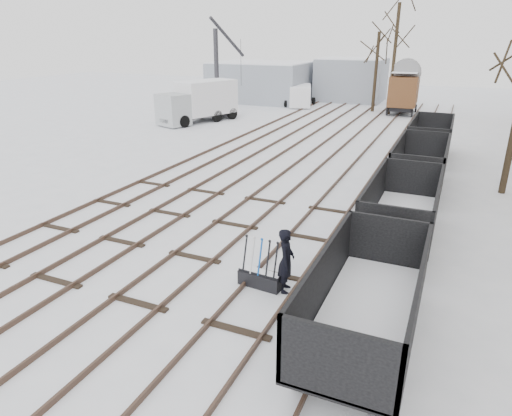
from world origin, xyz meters
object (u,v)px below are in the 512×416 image
(lorry, at_px, (199,101))
(panel_van, at_px, (300,95))
(crane, at_px, (218,91))
(worker, at_px, (286,261))
(ground_frame, at_px, (260,278))
(freight_wagon_a, at_px, (365,314))
(box_van_wagon, at_px, (404,89))

(lorry, relative_size, panel_van, 1.51)
(crane, bearing_deg, worker, -47.22)
(ground_frame, height_order, panel_van, panel_van)
(worker, bearing_deg, freight_wagon_a, -135.81)
(worker, height_order, lorry, lorry)
(crane, bearing_deg, panel_van, 70.73)
(box_van_wagon, bearing_deg, lorry, -145.47)
(freight_wagon_a, xyz_separation_m, crane, (-18.59, 27.53, 1.32))
(freight_wagon_a, bearing_deg, crane, 124.04)
(panel_van, xyz_separation_m, crane, (-4.91, -8.41, 1.11))
(lorry, bearing_deg, crane, 111.34)
(lorry, bearing_deg, box_van_wagon, 57.12)
(panel_van, relative_size, crane, 0.61)
(box_van_wagon, xyz_separation_m, lorry, (-14.95, -11.30, -0.50))
(box_van_wagon, height_order, crane, crane)
(worker, distance_m, freight_wagon_a, 3.02)
(ground_frame, xyz_separation_m, freight_wagon_a, (3.30, -1.52, 0.59))
(ground_frame, height_order, box_van_wagon, box_van_wagon)
(box_van_wagon, bearing_deg, worker, -90.81)
(ground_frame, xyz_separation_m, lorry, (-15.22, 22.47, 1.43))
(freight_wagon_a, relative_size, crane, 0.67)
(worker, relative_size, crane, 0.23)
(ground_frame, relative_size, worker, 0.78)
(ground_frame, distance_m, panel_van, 35.95)
(ground_frame, bearing_deg, box_van_wagon, 95.43)
(ground_frame, relative_size, panel_van, 0.29)
(ground_frame, height_order, crane, crane)
(panel_van, bearing_deg, freight_wagon_a, -87.00)
(freight_wagon_a, height_order, box_van_wagon, box_van_wagon)
(ground_frame, height_order, lorry, lorry)
(ground_frame, distance_m, worker, 1.01)
(ground_frame, xyz_separation_m, crane, (-15.30, 26.00, 1.90))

